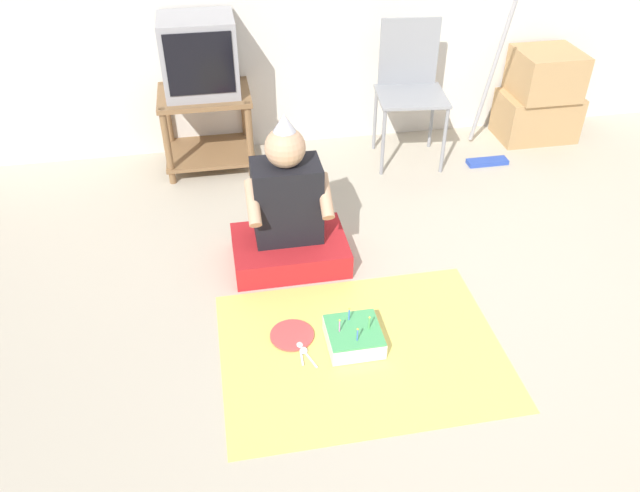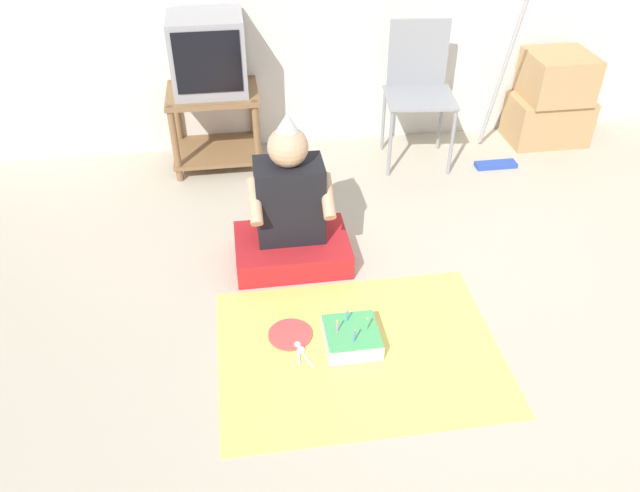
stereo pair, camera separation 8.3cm
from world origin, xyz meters
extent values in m
plane|color=#BCB29E|center=(0.00, 0.00, 0.00)|extent=(16.00, 16.00, 0.00)
cube|color=olive|center=(-1.25, 2.05, 0.50)|extent=(0.58, 0.47, 0.03)
cube|color=olive|center=(-1.25, 2.05, 0.09)|extent=(0.58, 0.47, 0.02)
cylinder|color=olive|center=(-1.51, 1.84, 0.26)|extent=(0.04, 0.04, 0.52)
cylinder|color=olive|center=(-0.99, 1.84, 0.26)|extent=(0.04, 0.04, 0.52)
cylinder|color=olive|center=(-1.51, 2.25, 0.26)|extent=(0.04, 0.04, 0.52)
cylinder|color=olive|center=(-0.99, 2.25, 0.26)|extent=(0.04, 0.04, 0.52)
cube|color=#99999E|center=(-1.25, 2.06, 0.75)|extent=(0.46, 0.38, 0.47)
cube|color=black|center=(-1.25, 1.87, 0.77)|extent=(0.40, 0.01, 0.37)
cube|color=gray|center=(0.08, 1.87, 0.47)|extent=(0.48, 0.45, 0.02)
cube|color=gray|center=(0.10, 2.06, 0.69)|extent=(0.39, 0.06, 0.45)
cylinder|color=gray|center=(-0.14, 1.71, 0.23)|extent=(0.02, 0.02, 0.47)
cylinder|color=gray|center=(0.26, 1.66, 0.23)|extent=(0.02, 0.02, 0.47)
cylinder|color=gray|center=(-0.10, 2.07, 0.23)|extent=(0.02, 0.02, 0.47)
cylinder|color=gray|center=(0.30, 2.03, 0.23)|extent=(0.02, 0.02, 0.47)
cube|color=tan|center=(1.10, 2.04, 0.16)|extent=(0.55, 0.36, 0.33)
cube|color=tan|center=(1.10, 2.04, 0.48)|extent=(0.43, 0.41, 0.31)
cube|color=#2D4CB2|center=(0.61, 1.71, 0.01)|extent=(0.28, 0.09, 0.03)
cylinder|color=#B7B7BC|center=(0.61, 1.87, 0.57)|extent=(0.03, 0.35, 1.09)
cube|color=red|center=(-0.88, 0.88, 0.07)|extent=(0.61, 0.43, 0.14)
cube|color=black|center=(-0.88, 0.92, 0.36)|extent=(0.35, 0.23, 0.44)
sphere|color=tan|center=(-0.88, 0.92, 0.67)|extent=(0.21, 0.21, 0.21)
cone|color=silver|center=(-0.88, 0.92, 0.80)|extent=(0.11, 0.11, 0.09)
cylinder|color=tan|center=(-1.06, 0.83, 0.43)|extent=(0.06, 0.23, 0.19)
cylinder|color=tan|center=(-0.70, 0.83, 0.43)|extent=(0.06, 0.23, 0.19)
cube|color=#EAD666|center=(-0.65, 0.16, 0.00)|extent=(1.29, 0.98, 0.01)
cube|color=white|center=(-0.68, 0.20, 0.05)|extent=(0.25, 0.25, 0.08)
cube|color=#4CB266|center=(-0.68, 0.20, 0.09)|extent=(0.24, 0.24, 0.01)
cylinder|color=#66C666|center=(-0.61, 0.19, 0.12)|extent=(0.01, 0.01, 0.07)
sphere|color=#FFCC4C|center=(-0.61, 0.19, 0.16)|extent=(0.01, 0.01, 0.01)
cylinder|color=#4C7FE5|center=(-0.69, 0.26, 0.12)|extent=(0.01, 0.01, 0.07)
sphere|color=#FFCC4C|center=(-0.69, 0.26, 0.16)|extent=(0.01, 0.01, 0.01)
cylinder|color=#E58CCC|center=(-0.75, 0.20, 0.12)|extent=(0.01, 0.01, 0.07)
sphere|color=#FFCC4C|center=(-0.75, 0.20, 0.16)|extent=(0.01, 0.01, 0.01)
cylinder|color=#4C7FE5|center=(-0.68, 0.13, 0.12)|extent=(0.01, 0.01, 0.07)
sphere|color=#FFCC4C|center=(-0.68, 0.13, 0.16)|extent=(0.01, 0.01, 0.01)
cylinder|color=#D84C4C|center=(-0.95, 0.30, 0.01)|extent=(0.21, 0.21, 0.01)
ellipsoid|color=white|center=(-0.93, 0.22, 0.01)|extent=(0.04, 0.05, 0.01)
cube|color=white|center=(-0.93, 0.15, 0.01)|extent=(0.01, 0.10, 0.01)
ellipsoid|color=white|center=(-0.92, 0.19, 0.01)|extent=(0.04, 0.05, 0.01)
cube|color=white|center=(-0.89, 0.12, 0.01)|extent=(0.05, 0.10, 0.01)
camera|label=1|loc=(-1.21, -1.80, 2.10)|focal=35.00mm
camera|label=2|loc=(-1.12, -1.82, 2.10)|focal=35.00mm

